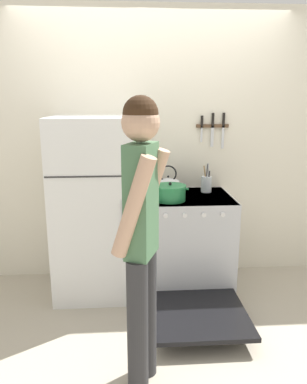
% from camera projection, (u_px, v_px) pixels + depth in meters
% --- Properties ---
extents(ground_plane, '(14.00, 14.00, 0.00)m').
position_uv_depth(ground_plane, '(152.00, 271.00, 3.87)').
color(ground_plane, '#B2A893').
extents(wall_back, '(10.00, 0.06, 2.55)m').
position_uv_depth(wall_back, '(152.00, 147.00, 3.59)').
color(wall_back, silver).
rests_on(wall_back, ground_plane).
extents(refrigerator, '(0.75, 0.70, 1.58)m').
position_uv_depth(refrigerator, '(97.00, 207.00, 3.31)').
color(refrigerator, white).
rests_on(refrigerator, ground_plane).
extents(stove_range, '(0.78, 1.37, 0.88)m').
position_uv_depth(stove_range, '(187.00, 244.00, 3.42)').
color(stove_range, silver).
rests_on(stove_range, ground_plane).
extents(dutch_oven_pot, '(0.32, 0.28, 0.16)m').
position_uv_depth(dutch_oven_pot, '(170.00, 193.00, 3.19)').
color(dutch_oven_pot, '#237A42').
rests_on(dutch_oven_pot, stove_range).
extents(tea_kettle, '(0.26, 0.21, 0.26)m').
position_uv_depth(tea_kettle, '(168.00, 185.00, 3.45)').
color(tea_kettle, silver).
rests_on(tea_kettle, stove_range).
extents(utensil_jar, '(0.10, 0.10, 0.27)m').
position_uv_depth(utensil_jar, '(206.00, 184.00, 3.48)').
color(utensil_jar, silver).
rests_on(utensil_jar, stove_range).
extents(person, '(0.37, 0.42, 1.75)m').
position_uv_depth(person, '(142.00, 232.00, 2.12)').
color(person, '#2D2D30').
rests_on(person, ground_plane).
extents(wall_knife_strip, '(0.31, 0.03, 0.34)m').
position_uv_depth(wall_knife_strip, '(213.00, 125.00, 3.53)').
color(wall_knife_strip, brown).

